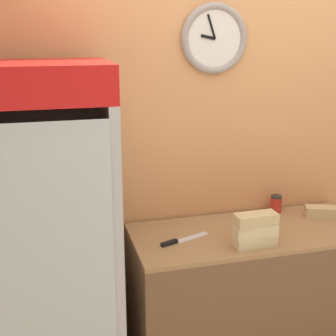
{
  "coord_description": "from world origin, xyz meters",
  "views": [
    {
      "loc": [
        -1.18,
        -1.55,
        2.07
      ],
      "look_at": [
        -0.53,
        0.87,
        1.33
      ],
      "focal_mm": 50.0,
      "sensor_mm": 36.0,
      "label": 1
    }
  ],
  "objects_px": {
    "sandwich_stack_top": "(256,219)",
    "sandwich_flat_left": "(323,212)",
    "beverage_cooler": "(50,227)",
    "chefs_knife": "(178,241)",
    "sandwich_stack_bottom": "(255,241)",
    "sandwich_stack_middle": "(255,230)",
    "condiment_jar": "(276,204)"
  },
  "relations": [
    {
      "from": "sandwich_stack_top",
      "to": "chefs_knife",
      "type": "height_order",
      "value": "sandwich_stack_top"
    },
    {
      "from": "sandwich_flat_left",
      "to": "condiment_jar",
      "type": "height_order",
      "value": "condiment_jar"
    },
    {
      "from": "chefs_knife",
      "to": "sandwich_stack_top",
      "type": "bearing_deg",
      "value": -22.36
    },
    {
      "from": "beverage_cooler",
      "to": "sandwich_stack_middle",
      "type": "distance_m",
      "value": 1.13
    },
    {
      "from": "sandwich_stack_bottom",
      "to": "sandwich_flat_left",
      "type": "xyz_separation_m",
      "value": [
        0.62,
        0.29,
        -0.0
      ]
    },
    {
      "from": "sandwich_stack_bottom",
      "to": "condiment_jar",
      "type": "distance_m",
      "value": 0.58
    },
    {
      "from": "beverage_cooler",
      "to": "condiment_jar",
      "type": "xyz_separation_m",
      "value": [
        1.47,
        0.24,
        -0.1
      ]
    },
    {
      "from": "condiment_jar",
      "to": "sandwich_stack_bottom",
      "type": "bearing_deg",
      "value": -129.1
    },
    {
      "from": "sandwich_stack_middle",
      "to": "condiment_jar",
      "type": "xyz_separation_m",
      "value": [
        0.36,
        0.45,
        -0.04
      ]
    },
    {
      "from": "sandwich_stack_bottom",
      "to": "chefs_knife",
      "type": "relative_size",
      "value": 0.77
    },
    {
      "from": "beverage_cooler",
      "to": "sandwich_stack_top",
      "type": "xyz_separation_m",
      "value": [
        1.11,
        -0.21,
        0.01
      ]
    },
    {
      "from": "sandwich_stack_top",
      "to": "condiment_jar",
      "type": "distance_m",
      "value": 0.58
    },
    {
      "from": "sandwich_flat_left",
      "to": "sandwich_stack_bottom",
      "type": "bearing_deg",
      "value": -154.68
    },
    {
      "from": "chefs_knife",
      "to": "condiment_jar",
      "type": "bearing_deg",
      "value": 20.27
    },
    {
      "from": "sandwich_stack_bottom",
      "to": "sandwich_stack_top",
      "type": "bearing_deg",
      "value": 0.0
    },
    {
      "from": "sandwich_stack_top",
      "to": "sandwich_flat_left",
      "type": "relative_size",
      "value": 1.01
    },
    {
      "from": "sandwich_flat_left",
      "to": "condiment_jar",
      "type": "xyz_separation_m",
      "value": [
        -0.26,
        0.15,
        0.02
      ]
    },
    {
      "from": "beverage_cooler",
      "to": "condiment_jar",
      "type": "relative_size",
      "value": 16.7
    },
    {
      "from": "sandwich_stack_top",
      "to": "sandwich_flat_left",
      "type": "distance_m",
      "value": 0.7
    },
    {
      "from": "sandwich_stack_bottom",
      "to": "sandwich_stack_middle",
      "type": "height_order",
      "value": "sandwich_stack_middle"
    },
    {
      "from": "sandwich_stack_middle",
      "to": "chefs_knife",
      "type": "distance_m",
      "value": 0.44
    },
    {
      "from": "chefs_knife",
      "to": "condiment_jar",
      "type": "distance_m",
      "value": 0.81
    },
    {
      "from": "beverage_cooler",
      "to": "sandwich_stack_bottom",
      "type": "distance_m",
      "value": 1.14
    },
    {
      "from": "sandwich_stack_top",
      "to": "sandwich_stack_middle",
      "type": "bearing_deg",
      "value": 0.0
    },
    {
      "from": "sandwich_stack_bottom",
      "to": "chefs_knife",
      "type": "distance_m",
      "value": 0.43
    },
    {
      "from": "beverage_cooler",
      "to": "sandwich_stack_middle",
      "type": "height_order",
      "value": "beverage_cooler"
    },
    {
      "from": "sandwich_stack_middle",
      "to": "condiment_jar",
      "type": "relative_size",
      "value": 2.1
    },
    {
      "from": "beverage_cooler",
      "to": "sandwich_stack_top",
      "type": "bearing_deg",
      "value": -10.69
    },
    {
      "from": "beverage_cooler",
      "to": "sandwich_flat_left",
      "type": "xyz_separation_m",
      "value": [
        1.73,
        0.09,
        -0.12
      ]
    },
    {
      "from": "beverage_cooler",
      "to": "sandwich_stack_middle",
      "type": "xyz_separation_m",
      "value": [
        1.11,
        -0.21,
        -0.05
      ]
    },
    {
      "from": "sandwich_stack_bottom",
      "to": "sandwich_stack_top",
      "type": "xyz_separation_m",
      "value": [
        0.0,
        0.0,
        0.13
      ]
    },
    {
      "from": "beverage_cooler",
      "to": "chefs_knife",
      "type": "height_order",
      "value": "beverage_cooler"
    }
  ]
}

